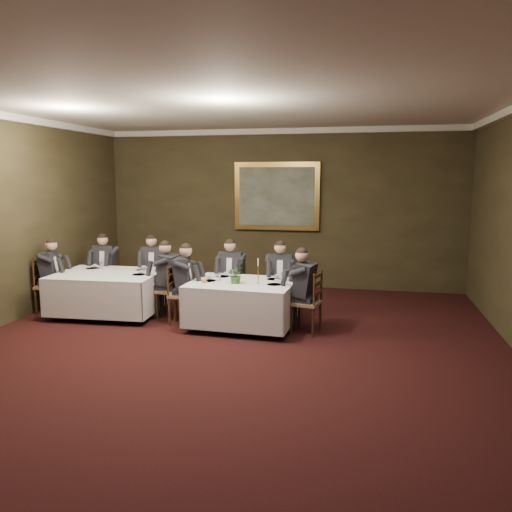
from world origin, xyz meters
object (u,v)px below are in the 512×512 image
at_px(chair_sec_backright, 154,288).
at_px(diner_sec_endleft, 49,284).
at_px(diner_main_backleft, 232,285).
at_px(chair_main_backleft, 232,297).
at_px(centerpiece, 236,274).
at_px(chair_sec_endright, 171,302).
at_px(diner_main_endleft, 182,293).
at_px(chair_main_backright, 280,300).
at_px(diner_sec_backleft, 106,276).
at_px(chair_main_endleft, 182,306).
at_px(chair_sec_endleft, 49,297).
at_px(diner_sec_backright, 154,277).
at_px(diner_sec_endright, 170,289).
at_px(diner_main_backright, 280,287).
at_px(chair_main_endright, 307,315).
at_px(chair_sec_backleft, 107,287).
at_px(table_second, 109,290).
at_px(table_main, 242,301).
at_px(painting, 277,196).
at_px(diner_main_endright, 306,301).
at_px(candlestick, 258,274).

height_order(chair_sec_backright, diner_sec_endleft, diner_sec_endleft).
height_order(diner_main_backleft, chair_sec_backright, diner_main_backleft).
bearing_deg(chair_main_backleft, centerpiece, 111.16).
xyz_separation_m(chair_sec_endright, centerpiece, (1.30, -0.43, 0.63)).
bearing_deg(diner_main_endleft, chair_sec_backright, -146.11).
distance_m(chair_main_backright, diner_sec_backleft, 3.59).
height_order(chair_main_endleft, chair_sec_endleft, same).
distance_m(diner_sec_backright, diner_sec_endright, 1.15).
xyz_separation_m(diner_main_backright, chair_main_endright, (0.58, -0.89, -0.23)).
bearing_deg(diner_main_backright, chair_main_backleft, -8.83).
bearing_deg(diner_main_backleft, chair_sec_backleft, -3.97).
height_order(table_second, diner_sec_backleft, diner_sec_backleft).
height_order(chair_main_backleft, chair_main_backright, same).
relative_size(diner_sec_backleft, diner_sec_endright, 1.00).
height_order(diner_sec_endright, chair_sec_endleft, diner_sec_endright).
bearing_deg(chair_sec_backleft, diner_sec_endleft, 56.57).
bearing_deg(chair_main_backleft, diner_sec_endright, 33.40).
height_order(chair_main_endright, diner_sec_backright, diner_sec_backright).
height_order(table_main, chair_main_backleft, chair_main_backleft).
bearing_deg(chair_sec_backright, diner_sec_backleft, -5.75).
relative_size(chair_main_endleft, chair_sec_backleft, 1.00).
relative_size(chair_main_backright, painting, 0.53).
relative_size(chair_main_endright, diner_main_endright, 0.74).
height_order(chair_sec_backright, candlestick, candlestick).
bearing_deg(diner_main_backright, diner_main_endright, 117.12).
bearing_deg(diner_sec_backleft, diner_main_backright, 173.27).
bearing_deg(centerpiece, painting, 88.91).
bearing_deg(candlestick, chair_sec_backright, 151.91).
height_order(diner_sec_endright, painting, painting).
bearing_deg(diner_sec_endright, table_second, 95.48).
xyz_separation_m(diner_main_backright, chair_sec_backleft, (-3.57, 0.33, -0.23)).
height_order(chair_main_endright, painting, painting).
bearing_deg(chair_main_endright, chair_sec_backleft, 85.57).
bearing_deg(centerpiece, diner_main_backright, 59.78).
xyz_separation_m(chair_main_backright, centerpiece, (-0.56, -0.97, 0.63)).
relative_size(chair_sec_backleft, diner_sec_backright, 0.74).
bearing_deg(diner_sec_endleft, table_main, 74.77).
distance_m(table_second, chair_sec_backright, 1.08).
distance_m(table_second, diner_sec_endleft, 1.16).
distance_m(chair_sec_backleft, chair_sec_endleft, 1.16).
bearing_deg(diner_main_endleft, chair_main_backright, 109.73).
distance_m(chair_sec_endleft, painting, 5.10).
height_order(diner_main_backleft, diner_main_endright, same).
bearing_deg(table_second, diner_sec_backright, 65.25).
height_order(diner_sec_backleft, chair_sec_endright, diner_sec_backleft).
distance_m(diner_main_endleft, diner_main_endright, 2.12).
xyz_separation_m(diner_main_endright, diner_sec_backright, (-3.14, 1.26, 0.00)).
distance_m(chair_main_backright, painting, 3.00).
bearing_deg(diner_sec_backright, chair_sec_backleft, -7.10).
relative_size(table_second, chair_main_backleft, 1.92).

